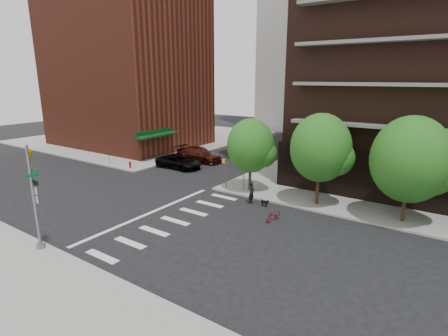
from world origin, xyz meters
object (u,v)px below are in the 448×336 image
at_px(parked_car_black, 179,161).
at_px(parked_car_maroon, 199,154).
at_px(fire_hydrant, 130,164).
at_px(scooter, 273,215).
at_px(traffic_signal, 36,206).
at_px(dog_walker, 252,193).
at_px(parked_car_silver, 254,142).

distance_m(parked_car_black, parked_car_maroon, 3.72).
distance_m(fire_hydrant, scooter, 19.51).
relative_size(traffic_signal, dog_walker, 3.37).
relative_size(fire_hydrant, scooter, 0.47).
bearing_deg(parked_car_silver, parked_car_black, 170.70).
relative_size(parked_car_black, parked_car_maroon, 0.91).
bearing_deg(dog_walker, parked_car_silver, 20.79).
xyz_separation_m(fire_hydrant, dog_walker, (16.12, -1.80, 0.34)).
bearing_deg(traffic_signal, scooter, 51.33).
relative_size(fire_hydrant, dog_walker, 0.41).
distance_m(traffic_signal, parked_car_maroon, 23.25).
height_order(traffic_signal, parked_car_black, traffic_signal).
distance_m(parked_car_maroon, dog_walker, 15.10).
height_order(parked_car_black, parked_car_silver, parked_car_silver).
bearing_deg(scooter, dog_walker, 153.46).
bearing_deg(dog_walker, fire_hydrant, 75.21).
relative_size(traffic_signal, fire_hydrant, 8.20).
bearing_deg(parked_car_maroon, scooter, -126.43).
relative_size(fire_hydrant, parked_car_black, 0.14).
bearing_deg(traffic_signal, parked_car_maroon, 105.39).
bearing_deg(traffic_signal, parked_car_silver, 98.57).
bearing_deg(scooter, parked_car_black, 163.47).
bearing_deg(fire_hydrant, dog_walker, -6.37).
relative_size(parked_car_black, dog_walker, 2.98).
xyz_separation_m(traffic_signal, parked_car_silver, (-5.03, 33.38, -1.87)).
relative_size(fire_hydrant, parked_car_silver, 0.14).
bearing_deg(traffic_signal, dog_walker, 65.73).
distance_m(traffic_signal, fire_hydrant, 18.42).
bearing_deg(parked_car_silver, scooter, -152.83).
height_order(parked_car_maroon, dog_walker, dog_walker).
xyz_separation_m(parked_car_black, parked_car_maroon, (-0.13, 3.71, 0.11)).
bearing_deg(scooter, parked_car_silver, 131.89).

